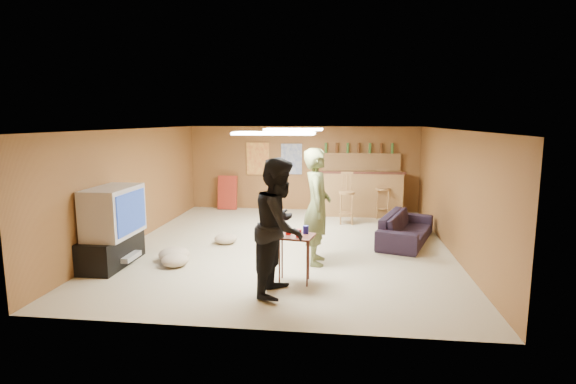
# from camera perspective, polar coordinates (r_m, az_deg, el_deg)

# --- Properties ---
(ground) EXTENTS (7.00, 7.00, 0.00)m
(ground) POSITION_cam_1_polar(r_m,az_deg,el_deg) (8.63, -0.16, -6.78)
(ground) COLOR #B7AC8B
(ground) RESTS_ON ground
(ceiling) EXTENTS (6.00, 7.00, 0.02)m
(ceiling) POSITION_cam_1_polar(r_m,az_deg,el_deg) (8.30, -0.17, 7.98)
(ceiling) COLOR silver
(ceiling) RESTS_ON ground
(wall_back) EXTENTS (6.00, 0.02, 2.20)m
(wall_back) POSITION_cam_1_polar(r_m,az_deg,el_deg) (11.85, 1.91, 3.01)
(wall_back) COLOR brown
(wall_back) RESTS_ON ground
(wall_front) EXTENTS (6.00, 0.02, 2.20)m
(wall_front) POSITION_cam_1_polar(r_m,az_deg,el_deg) (5.01, -5.09, -5.58)
(wall_front) COLOR brown
(wall_front) RESTS_ON ground
(wall_left) EXTENTS (0.02, 7.00, 2.20)m
(wall_left) POSITION_cam_1_polar(r_m,az_deg,el_deg) (9.25, -18.94, 0.77)
(wall_left) COLOR brown
(wall_left) RESTS_ON ground
(wall_right) EXTENTS (0.02, 7.00, 2.20)m
(wall_right) POSITION_cam_1_polar(r_m,az_deg,el_deg) (8.57, 20.17, 0.07)
(wall_right) COLOR brown
(wall_right) RESTS_ON ground
(tv_stand) EXTENTS (0.55, 1.30, 0.50)m
(tv_stand) POSITION_cam_1_polar(r_m,az_deg,el_deg) (7.99, -21.47, -6.88)
(tv_stand) COLOR black
(tv_stand) RESTS_ON ground
(dvd_box) EXTENTS (0.35, 0.50, 0.08)m
(dvd_box) POSITION_cam_1_polar(r_m,az_deg,el_deg) (7.92, -20.01, -7.70)
(dvd_box) COLOR #B2B2B7
(dvd_box) RESTS_ON tv_stand
(tv_body) EXTENTS (0.60, 1.10, 0.80)m
(tv_body) POSITION_cam_1_polar(r_m,az_deg,el_deg) (7.81, -21.30, -2.33)
(tv_body) COLOR #B2B2B7
(tv_body) RESTS_ON tv_stand
(tv_screen) EXTENTS (0.02, 0.95, 0.65)m
(tv_screen) POSITION_cam_1_polar(r_m,az_deg,el_deg) (7.67, -19.25, -2.42)
(tv_screen) COLOR navy
(tv_screen) RESTS_ON tv_body
(bar_counter) EXTENTS (2.00, 0.60, 1.10)m
(bar_counter) POSITION_cam_1_polar(r_m,az_deg,el_deg) (11.34, 9.22, -0.19)
(bar_counter) COLOR brown
(bar_counter) RESTS_ON ground
(bar_lip) EXTENTS (2.10, 0.12, 0.05)m
(bar_lip) POSITION_cam_1_polar(r_m,az_deg,el_deg) (11.02, 9.35, 2.42)
(bar_lip) COLOR #421D15
(bar_lip) RESTS_ON bar_counter
(bar_shelf) EXTENTS (2.00, 0.18, 0.05)m
(bar_shelf) POSITION_cam_1_polar(r_m,az_deg,el_deg) (11.68, 9.26, 4.77)
(bar_shelf) COLOR brown
(bar_shelf) RESTS_ON bar_backing
(bar_backing) EXTENTS (2.00, 0.14, 0.60)m
(bar_backing) POSITION_cam_1_polar(r_m,az_deg,el_deg) (11.73, 9.21, 3.32)
(bar_backing) COLOR brown
(bar_backing) RESTS_ON bar_counter
(poster_left) EXTENTS (0.60, 0.03, 0.85)m
(poster_left) POSITION_cam_1_polar(r_m,az_deg,el_deg) (11.95, -3.86, 4.25)
(poster_left) COLOR #BF3F26
(poster_left) RESTS_ON wall_back
(poster_right) EXTENTS (0.55, 0.03, 0.80)m
(poster_right) POSITION_cam_1_polar(r_m,az_deg,el_deg) (11.81, 0.45, 4.21)
(poster_right) COLOR #334C99
(poster_right) RESTS_ON wall_back
(folding_chair_stack) EXTENTS (0.50, 0.26, 0.91)m
(folding_chair_stack) POSITION_cam_1_polar(r_m,az_deg,el_deg) (12.08, -7.68, -0.07)
(folding_chair_stack) COLOR maroon
(folding_chair_stack) RESTS_ON ground
(ceiling_panel_front) EXTENTS (1.20, 0.60, 0.04)m
(ceiling_panel_front) POSITION_cam_1_polar(r_m,az_deg,el_deg) (6.82, -1.72, 7.47)
(ceiling_panel_front) COLOR white
(ceiling_panel_front) RESTS_ON ceiling
(ceiling_panel_back) EXTENTS (1.20, 0.60, 0.04)m
(ceiling_panel_back) POSITION_cam_1_polar(r_m,az_deg,el_deg) (9.49, 0.73, 7.95)
(ceiling_panel_back) COLOR white
(ceiling_panel_back) RESTS_ON ceiling
(person_olive) EXTENTS (0.49, 0.72, 1.92)m
(person_olive) POSITION_cam_1_polar(r_m,az_deg,el_deg) (7.38, 3.71, -1.87)
(person_olive) COLOR #5D673B
(person_olive) RESTS_ON ground
(person_black) EXTENTS (0.83, 1.00, 1.88)m
(person_black) POSITION_cam_1_polar(r_m,az_deg,el_deg) (6.11, -1.06, -4.41)
(person_black) COLOR black
(person_black) RESTS_ON ground
(sofa) EXTENTS (1.33, 2.07, 0.56)m
(sofa) POSITION_cam_1_polar(r_m,az_deg,el_deg) (9.07, 14.76, -4.45)
(sofa) COLOR black
(sofa) RESTS_ON ground
(tray_table) EXTENTS (0.62, 0.53, 0.71)m
(tray_table) POSITION_cam_1_polar(r_m,az_deg,el_deg) (6.64, 0.80, -8.48)
(tray_table) COLOR #421D15
(tray_table) RESTS_ON ground
(cup_red_near) EXTENTS (0.10, 0.10, 0.12)m
(cup_red_near) POSITION_cam_1_polar(r_m,az_deg,el_deg) (6.57, 0.03, -4.93)
(cup_red_near) COLOR red
(cup_red_near) RESTS_ON tray_table
(cup_red_far) EXTENTS (0.09, 0.09, 0.12)m
(cup_red_far) POSITION_cam_1_polar(r_m,az_deg,el_deg) (6.43, 1.38, -5.25)
(cup_red_far) COLOR red
(cup_red_far) RESTS_ON tray_table
(cup_blue) EXTENTS (0.09, 0.09, 0.12)m
(cup_blue) POSITION_cam_1_polar(r_m,az_deg,el_deg) (6.63, 2.26, -4.79)
(cup_blue) COLOR #151D94
(cup_blue) RESTS_ON tray_table
(bar_stool_left) EXTENTS (0.39, 0.39, 1.19)m
(bar_stool_left) POSITION_cam_1_polar(r_m,az_deg,el_deg) (10.36, 7.45, -0.79)
(bar_stool_left) COLOR brown
(bar_stool_left) RESTS_ON ground
(bar_stool_right) EXTENTS (0.41, 0.41, 1.07)m
(bar_stool_right) POSITION_cam_1_polar(r_m,az_deg,el_deg) (11.10, 11.91, -0.55)
(bar_stool_right) COLOR brown
(bar_stool_right) RESTS_ON ground
(cushion_near_tv) EXTENTS (0.68, 0.68, 0.23)m
(cushion_near_tv) POSITION_cam_1_polar(r_m,az_deg,el_deg) (7.92, -14.28, -7.67)
(cushion_near_tv) COLOR tan
(cushion_near_tv) RESTS_ON ground
(cushion_mid) EXTENTS (0.56, 0.56, 0.19)m
(cushion_mid) POSITION_cam_1_polar(r_m,az_deg,el_deg) (8.81, -7.92, -5.88)
(cushion_mid) COLOR tan
(cushion_mid) RESTS_ON ground
(cushion_far) EXTENTS (0.48, 0.48, 0.20)m
(cushion_far) POSITION_cam_1_polar(r_m,az_deg,el_deg) (7.65, -14.16, -8.40)
(cushion_far) COLOR tan
(cushion_far) RESTS_ON ground
(bottle_row) EXTENTS (1.76, 0.08, 0.26)m
(bottle_row) POSITION_cam_1_polar(r_m,az_deg,el_deg) (11.65, 8.98, 5.53)
(bottle_row) COLOR #3F7233
(bottle_row) RESTS_ON bar_shelf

